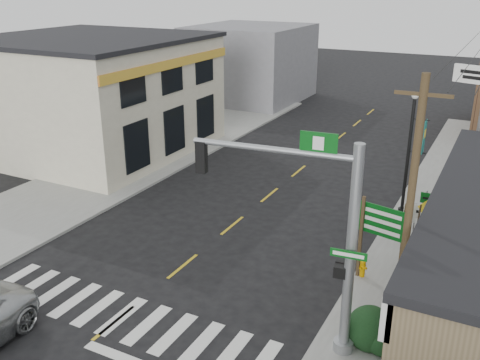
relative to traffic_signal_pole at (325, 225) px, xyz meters
The scene contains 16 objects.
ground 7.55m from the traffic_signal_pole, 162.77° to the right, with size 140.00×140.00×0.00m, color black.
sidewalk_right 12.11m from the traffic_signal_pole, 75.54° to the left, with size 6.00×38.00×0.13m, color gray.
sidewalk_left 19.17m from the traffic_signal_pole, 143.76° to the left, with size 6.00×38.00×0.13m, color gray.
center_line 9.52m from the traffic_signal_pole, 135.21° to the left, with size 0.12×56.00×0.01m, color gold.
crosswalk 7.46m from the traffic_signal_pole, 166.23° to the right, with size 11.00×2.20×0.01m, color silver.
left_building 22.65m from the traffic_signal_pole, 147.71° to the left, with size 12.00×12.00×6.80m, color beige.
bldg_distant_left 34.64m from the traffic_signal_pole, 119.66° to the left, with size 9.00×10.00×6.40m, color slate.
traffic_signal_pole is the anchor object (origin of this frame).
guide_sign 4.69m from the traffic_signal_pole, 80.50° to the left, with size 1.77×0.14×3.11m.
fire_hydrant 5.53m from the traffic_signal_pole, 87.86° to the left, with size 0.21×0.21×0.67m.
ped_crossing_sign 6.51m from the traffic_signal_pole, 70.73° to the left, with size 1.13×0.08×2.91m.
lamp_post 10.46m from the traffic_signal_pole, 87.96° to the left, with size 0.73×0.57×5.63m.
bare_tree 3.61m from the traffic_signal_pole, 41.56° to the left, with size 2.21×2.21×4.43m.
shrub_front 3.65m from the traffic_signal_pole, 25.02° to the left, with size 1.38×1.38×1.03m, color #19371D.
shrub_back 6.94m from the traffic_signal_pole, 62.10° to the left, with size 1.14×1.14×0.86m, color black.
utility_pole_near 2.18m from the traffic_signal_pole, 19.55° to the left, with size 1.39×0.21×8.02m.
Camera 1 is at (10.11, -10.83, 10.28)m, focal length 40.00 mm.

